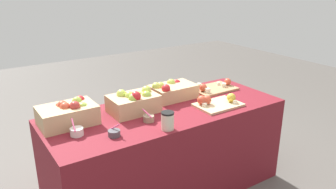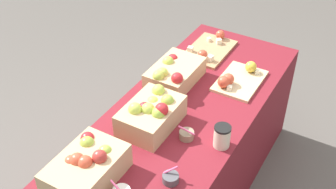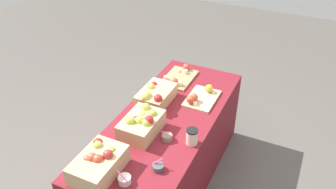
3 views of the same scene
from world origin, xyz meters
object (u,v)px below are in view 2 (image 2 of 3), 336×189
(apple_crate_left, at_px, (87,167))
(sample_bowl_mid, at_px, (187,135))
(apple_crate_middle, at_px, (152,114))
(cutting_board_front, at_px, (237,79))
(apple_crate_right, at_px, (174,73))
(coffee_cup, at_px, (222,136))
(cutting_board_back, at_px, (209,49))
(sample_bowl_near, at_px, (171,178))

(apple_crate_left, distance_m, sample_bowl_mid, 0.57)
(apple_crate_left, height_order, apple_crate_middle, apple_crate_middle)
(apple_crate_left, height_order, cutting_board_front, apple_crate_left)
(apple_crate_left, bearing_deg, apple_crate_right, 2.40)
(apple_crate_left, distance_m, apple_crate_middle, 0.49)
(apple_crate_left, bearing_deg, sample_bowl_mid, -29.21)
(apple_crate_middle, distance_m, coffee_cup, 0.40)
(cutting_board_back, relative_size, sample_bowl_near, 4.51)
(apple_crate_middle, height_order, sample_bowl_near, apple_crate_middle)
(cutting_board_front, bearing_deg, apple_crate_middle, 157.65)
(apple_crate_middle, height_order, cutting_board_back, apple_crate_middle)
(sample_bowl_mid, distance_m, coffee_cup, 0.19)
(apple_crate_left, distance_m, apple_crate_right, 0.91)
(cutting_board_front, bearing_deg, coffee_cup, -165.12)
(coffee_cup, bearing_deg, cutting_board_front, 14.88)
(apple_crate_right, bearing_deg, cutting_board_back, -4.52)
(coffee_cup, bearing_deg, cutting_board_back, 29.71)
(cutting_board_front, bearing_deg, sample_bowl_mid, 176.72)
(apple_crate_middle, xyz_separation_m, cutting_board_back, (0.86, 0.06, -0.06))
(cutting_board_front, xyz_separation_m, sample_bowl_near, (-0.91, -0.04, -0.01))
(apple_crate_middle, distance_m, cutting_board_front, 0.66)
(apple_crate_middle, relative_size, apple_crate_right, 0.97)
(apple_crate_right, relative_size, sample_bowl_mid, 3.96)
(apple_crate_right, bearing_deg, coffee_cup, -126.91)
(apple_crate_right, xyz_separation_m, sample_bowl_mid, (-0.41, -0.31, -0.04))
(sample_bowl_near, xyz_separation_m, sample_bowl_mid, (0.31, 0.08, 0.00))
(cutting_board_front, relative_size, cutting_board_back, 0.91)
(apple_crate_right, bearing_deg, apple_crate_left, -177.60)
(apple_crate_middle, xyz_separation_m, cutting_board_front, (0.61, -0.25, -0.05))
(cutting_board_back, height_order, sample_bowl_near, sample_bowl_near)
(sample_bowl_mid, bearing_deg, apple_crate_left, 150.79)
(apple_crate_left, xyz_separation_m, sample_bowl_near, (0.19, -0.35, -0.06))
(apple_crate_middle, height_order, apple_crate_right, apple_crate_middle)
(cutting_board_back, distance_m, sample_bowl_mid, 0.90)
(apple_crate_right, xyz_separation_m, sample_bowl_near, (-0.72, -0.39, -0.05))
(cutting_board_front, height_order, sample_bowl_near, cutting_board_front)
(sample_bowl_near, relative_size, coffee_cup, 0.70)
(cutting_board_front, distance_m, sample_bowl_near, 0.91)
(cutting_board_front, bearing_deg, sample_bowl_near, -177.31)
(apple_crate_right, height_order, sample_bowl_near, apple_crate_right)
(apple_crate_left, relative_size, sample_bowl_mid, 4.10)
(apple_crate_middle, relative_size, sample_bowl_near, 4.13)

